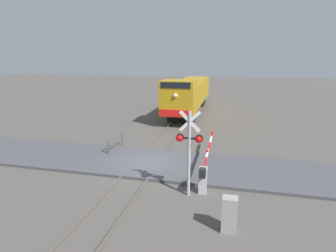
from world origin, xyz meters
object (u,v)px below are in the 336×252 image
at_px(guard_railing, 116,141).
at_px(crossing_gate, 205,167).
at_px(locomotive, 190,93).
at_px(crossing_signal, 189,144).
at_px(utility_cabinet, 229,215).

bearing_deg(guard_railing, crossing_gate, -29.45).
bearing_deg(locomotive, crossing_signal, -81.53).
bearing_deg(utility_cabinet, crossing_gate, 108.23).
bearing_deg(crossing_signal, utility_cabinet, -51.07).
distance_m(locomotive, crossing_gate, 18.81).
height_order(crossing_signal, guard_railing, crossing_signal).
distance_m(utility_cabinet, guard_railing, 10.49).
relative_size(utility_cabinet, guard_railing, 0.56).
relative_size(crossing_signal, crossing_gate, 0.56).
height_order(crossing_gate, utility_cabinet, crossing_gate).
xyz_separation_m(locomotive, utility_cabinet, (4.77, -22.06, -1.48)).
distance_m(locomotive, crossing_signal, 20.04).
xyz_separation_m(crossing_signal, crossing_gate, (0.61, 1.40, -1.57)).
height_order(locomotive, guard_railing, locomotive).
distance_m(locomotive, utility_cabinet, 22.62).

